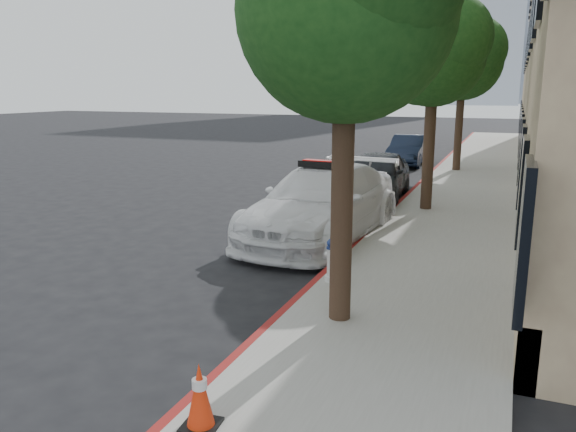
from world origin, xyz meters
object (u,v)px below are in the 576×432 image
(police_car, at_px, (322,203))
(fire_hydrant, at_px, (333,260))
(parked_car_far, at_px, (409,150))
(parked_car_mid, at_px, (376,175))
(traffic_cone, at_px, (200,396))

(police_car, relative_size, fire_hydrant, 7.73)
(police_car, xyz_separation_m, fire_hydrant, (1.25, -3.14, -0.30))
(police_car, height_order, parked_car_far, police_car)
(police_car, distance_m, parked_car_far, 13.38)
(parked_car_mid, height_order, fire_hydrant, parked_car_mid)
(parked_car_mid, relative_size, traffic_cone, 6.56)
(police_car, distance_m, traffic_cone, 7.72)
(parked_car_mid, distance_m, parked_car_far, 8.47)
(parked_car_far, height_order, traffic_cone, parked_car_far)
(police_car, height_order, parked_car_mid, police_car)
(fire_hydrant, bearing_deg, parked_car_mid, 110.71)
(parked_car_far, distance_m, fire_hydrant, 16.60)
(parked_car_far, bearing_deg, traffic_cone, -86.26)
(police_car, height_order, fire_hydrant, police_car)
(police_car, bearing_deg, traffic_cone, -75.37)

